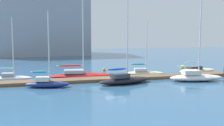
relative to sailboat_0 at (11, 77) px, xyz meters
name	(u,v)px	position (x,y,z in m)	size (l,w,h in m)	color
ground_plane	(116,80)	(13.08, -3.13, -0.46)	(120.00, 120.00, 0.00)	#2D567A
dock_pier	(116,79)	(13.08, -3.13, -0.26)	(31.92, 2.35, 0.39)	brown
dock_piling_far_end	(224,72)	(28.64, -4.15, 0.18)	(0.28, 0.28, 1.27)	brown
sailboat_0	(11,77)	(0.00, 0.00, 0.00)	(5.15, 2.00, 8.07)	white
sailboat_1	(47,82)	(4.22, -5.65, 0.12)	(5.22, 2.44, 8.54)	navy
sailboat_2	(79,74)	(8.74, -0.16, 0.09)	(8.82, 3.24, 13.66)	#B21E1E
sailboat_3	(124,79)	(13.33, -5.81, 0.13)	(7.09, 3.40, 11.46)	black
sailboat_4	(144,72)	(17.94, -0.55, 0.03)	(5.89, 2.74, 7.71)	beige
sailboat_5	(195,76)	(22.65, -6.46, 0.14)	(7.06, 3.20, 11.72)	white
sailboat_6	(197,70)	(26.69, -0.36, 0.03)	(6.68, 3.04, 10.75)	beige
mooring_buoy_orange	(104,69)	(13.47, 5.02, -0.21)	(0.50, 0.50, 0.50)	orange
mooring_buoy_yellow	(183,67)	(26.59, 3.84, -0.12)	(0.68, 0.68, 0.68)	yellow
harbor_building_distant	(40,19)	(4.37, 37.88, 8.76)	(24.20, 12.86, 18.44)	#9399A3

